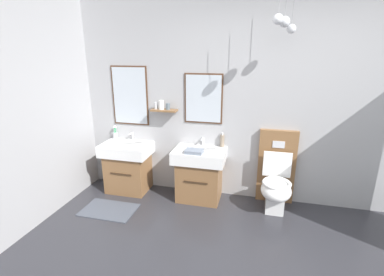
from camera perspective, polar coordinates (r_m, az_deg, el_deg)
The scene contains 10 objects.
wall_back at distance 3.74m, azimuth 15.88°, elevation 7.57°, with size 5.43×0.65×2.75m.
bath_mat at distance 3.88m, azimuth -16.50°, elevation -13.82°, with size 0.68×0.44×0.01m, color #474C56.
vanity_sink_left at distance 4.18m, azimuth -12.85°, elevation -5.42°, with size 0.68×0.50×0.72m.
tap_on_left_sink at distance 4.20m, azimuth -12.10°, elevation 0.58°, with size 0.03×0.13×0.11m.
vanity_sink_right at distance 3.84m, azimuth 1.53°, elevation -7.03°, with size 0.68×0.50×0.72m.
tap_on_right_sink at distance 3.87m, azimuth 2.17°, elevation -0.48°, with size 0.03×0.13×0.11m.
toilet at distance 3.79m, azimuth 16.68°, elevation -8.28°, with size 0.48×0.62×1.00m.
toothbrush_cup at distance 4.31m, azimuth -15.29°, elevation 0.60°, with size 0.07×0.07×0.21m.
soap_dispenser at distance 3.82m, azimuth 6.16°, elevation -0.54°, with size 0.06×0.06×0.20m.
folded_hand_towel at distance 3.58m, azimuth 0.43°, elevation -2.74°, with size 0.22×0.16×0.04m, color gray.
Camera 1 is at (-0.14, -1.86, 1.96)m, focal length 26.26 mm.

